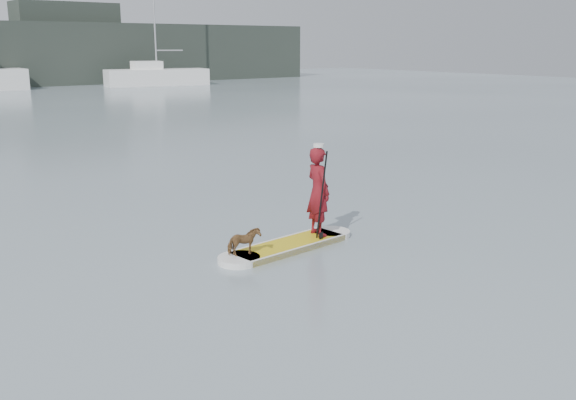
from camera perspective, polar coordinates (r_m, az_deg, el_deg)
ground at (r=14.30m, az=-15.72°, el=-2.94°), size 140.00×140.00×0.00m
paddleboard at (r=12.80m, az=0.00°, el=-4.09°), size 3.29×1.04×0.12m
paddler at (r=13.11m, az=2.71°, el=0.75°), size 0.54×0.73×1.83m
white_cap at (r=12.93m, az=2.75°, el=4.87°), size 0.22×0.22×0.07m
dog at (r=12.00m, az=-3.94°, el=-3.74°), size 0.65×0.37×0.52m
paddle at (r=12.86m, az=2.99°, el=-0.60°), size 0.10×0.30×2.00m
sailboat_f at (r=64.92m, az=-11.64°, el=10.82°), size 10.16×4.70×14.66m
shore_building_east at (r=70.65m, az=-18.98°, el=13.03°), size 10.00×4.00×8.00m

